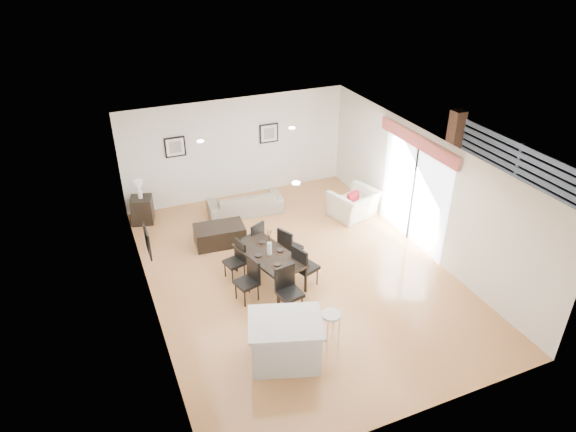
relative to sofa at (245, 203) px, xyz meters
name	(u,v)px	position (x,y,z in m)	size (l,w,h in m)	color
ground	(298,273)	(0.17, -2.96, -0.27)	(8.00, 8.00, 0.00)	#B17848
wall_back	(237,148)	(0.17, 1.04, 1.08)	(6.00, 0.04, 2.70)	white
wall_front	(416,351)	(0.17, -6.96, 1.08)	(6.00, 0.04, 2.70)	white
wall_left	(146,250)	(-2.83, -2.96, 1.08)	(0.04, 8.00, 2.70)	white
wall_right	(423,192)	(3.17, -2.96, 1.08)	(0.04, 8.00, 2.70)	white
ceiling	(299,155)	(0.17, -2.96, 2.43)	(6.00, 8.00, 0.02)	white
sofa	(245,203)	(0.00, 0.00, 0.00)	(1.88, 0.73, 0.55)	gray
armchair	(354,204)	(2.46, -1.25, 0.08)	(1.09, 0.95, 0.71)	white
courtyard_plant_a	(511,214)	(5.74, -3.16, 0.06)	(0.61, 0.53, 0.68)	#355022
courtyard_plant_b	(472,192)	(5.66, -1.88, 0.08)	(0.39, 0.39, 0.70)	#355022
dining_table	(270,257)	(-0.47, -2.98, 0.32)	(1.18, 1.74, 0.66)	black
dining_chair_wnear	(250,277)	(-1.03, -3.36, 0.22)	(0.49, 0.49, 0.89)	black
dining_chair_wfar	(237,258)	(-1.04, -2.57, 0.19)	(0.45, 0.45, 0.83)	black
dining_chair_enear	(303,265)	(0.08, -3.40, 0.25)	(0.54, 0.54, 0.94)	black
dining_chair_efar	(288,246)	(0.09, -2.62, 0.24)	(0.55, 0.55, 0.91)	black
dining_chair_head	(288,287)	(-0.49, -3.96, 0.25)	(0.49, 0.49, 0.95)	black
dining_chair_foot	(255,238)	(-0.44, -1.99, 0.21)	(0.52, 0.52, 0.86)	black
vase	(269,244)	(-0.47, -2.98, 0.62)	(0.75, 1.14, 0.58)	white
coffee_table	(220,235)	(-1.02, -1.18, -0.05)	(1.13, 0.68, 0.45)	black
side_table	(142,210)	(-2.49, 0.53, 0.06)	(0.50, 0.50, 0.67)	black
table_lamp	(139,187)	(-2.49, 0.53, 0.69)	(0.24, 0.24, 0.46)	white
cushion	(353,199)	(2.36, -1.36, 0.30)	(0.34, 0.11, 0.34)	#A61523
kitchen_island	(285,341)	(-1.04, -5.17, 0.15)	(1.44, 1.27, 0.85)	silver
bar_stool	(331,318)	(-0.20, -5.17, 0.36)	(0.33, 0.33, 0.73)	silver
framed_print_back_left	(175,147)	(-1.43, 1.01, 1.38)	(0.52, 0.04, 0.52)	black
framed_print_back_right	(269,133)	(1.07, 1.01, 1.38)	(0.52, 0.04, 0.52)	black
framed_print_left_wall	(147,241)	(-2.80, -3.16, 1.38)	(0.04, 0.52, 0.52)	black
sliding_door	(415,174)	(3.12, -2.66, 1.39)	(0.12, 2.70, 2.57)	white
courtyard	(503,171)	(6.33, -2.09, 0.65)	(6.00, 6.00, 2.00)	gray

